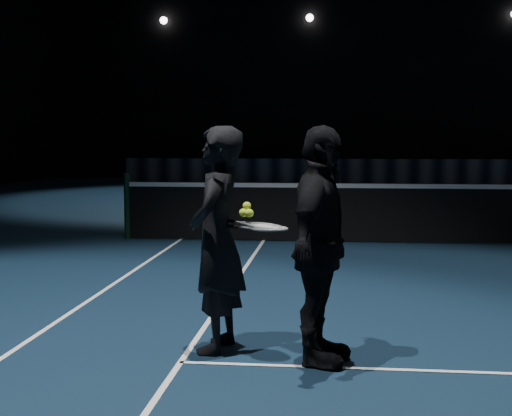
# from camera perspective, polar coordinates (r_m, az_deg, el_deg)

# --- Properties ---
(wall_back) EXTENTS (30.00, 0.00, 30.00)m
(wall_back) POSITION_cam_1_polar(r_m,az_deg,el_deg) (29.85, 12.17, 11.88)
(wall_back) COLOR black
(wall_back) RESTS_ON ground
(net_post_left) EXTENTS (0.10, 0.10, 1.10)m
(net_post_left) POSITION_cam_1_polar(r_m,az_deg,el_deg) (12.06, -10.27, 0.15)
(net_post_left) COLOR black
(net_post_left) RESTS_ON floor
(sponsor_backdrop) EXTENTS (22.00, 0.15, 0.90)m
(sponsor_backdrop) POSITION_cam_1_polar(r_m,az_deg,el_deg) (27.20, 12.52, 2.90)
(sponsor_backdrop) COLOR black
(sponsor_backdrop) RESTS_ON floor
(fixtures_far) EXTENTS (20.00, 0.30, 0.30)m
(fixtures_far) POSITION_cam_1_polar(r_m,az_deg,el_deg) (29.85, 12.28, 14.79)
(fixtures_far) COLOR white
(fixtures_far) RESTS_ON wall_back
(player_a) EXTENTS (0.50, 0.69, 1.77)m
(player_a) POSITION_cam_1_polar(r_m,az_deg,el_deg) (5.60, -3.16, -2.52)
(player_a) COLOR black
(player_a) RESTS_ON floor
(player_b) EXTENTS (0.65, 1.11, 1.77)m
(player_b) POSITION_cam_1_polar(r_m,az_deg,el_deg) (5.28, 5.12, -3.04)
(player_b) COLOR black
(player_b) RESTS_ON floor
(racket_lower) EXTENTS (0.71, 0.41, 0.03)m
(racket_lower) POSITION_cam_1_polar(r_m,az_deg,el_deg) (5.40, 1.10, -1.66)
(racket_lower) COLOR black
(racket_lower) RESTS_ON player_a
(racket_upper) EXTENTS (0.71, 0.37, 0.10)m
(racket_upper) POSITION_cam_1_polar(r_m,az_deg,el_deg) (5.46, 0.78, -1.48)
(racket_upper) COLOR black
(racket_upper) RESTS_ON player_b
(tennis_balls) EXTENTS (0.12, 0.10, 0.12)m
(tennis_balls) POSITION_cam_1_polar(r_m,az_deg,el_deg) (5.47, -0.76, -0.23)
(tennis_balls) COLOR yellow
(tennis_balls) RESTS_ON racket_upper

